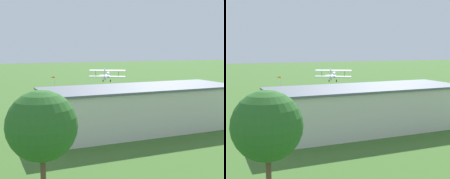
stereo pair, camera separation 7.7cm
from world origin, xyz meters
TOP-DOWN VIEW (x-y plane):
  - ground_plane at (0.00, 0.00)m, footprint 400.00×400.00m
  - hangar at (4.76, 34.89)m, footprint 34.21×13.63m
  - biplane at (0.83, 6.88)m, footprint 9.13×7.47m
  - car_black at (23.32, 23.05)m, footprint 2.08×4.45m
  - person_near_hangar_door at (20.14, 21.96)m, footprint 0.54×0.54m
  - person_by_parked_cars at (18.85, 17.53)m, footprint 0.43×0.43m
  - person_walking_on_apron at (-9.24, 17.44)m, footprint 0.43×0.43m
  - person_watching_takeoff at (-7.63, 19.81)m, footprint 0.53×0.53m
  - person_crossing_taxiway at (22.88, 17.50)m, footprint 0.50×0.50m
  - tree_at_field_edge at (24.67, 57.20)m, footprint 6.10×6.10m
  - windsock at (12.11, -6.98)m, footprint 1.47×0.93m

SIDE VIEW (x-z plane):
  - ground_plane at x=0.00m, z-range 0.00..0.00m
  - person_walking_on_apron at x=-9.24m, z-range -0.01..1.57m
  - person_crossing_taxiway at x=22.88m, z-range 0.00..1.71m
  - car_black at x=23.32m, z-range 0.02..1.71m
  - person_near_hangar_door at x=20.14m, z-range 0.00..1.73m
  - person_by_parked_cars at x=18.85m, z-range 0.00..1.74m
  - person_watching_takeoff at x=-7.63m, z-range 0.00..1.76m
  - hangar at x=4.76m, z-range 0.01..7.50m
  - windsock at x=12.11m, z-range 2.25..8.19m
  - biplane at x=0.83m, z-range 5.18..8.83m
  - tree_at_field_edge at x=24.67m, z-range 2.25..12.91m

